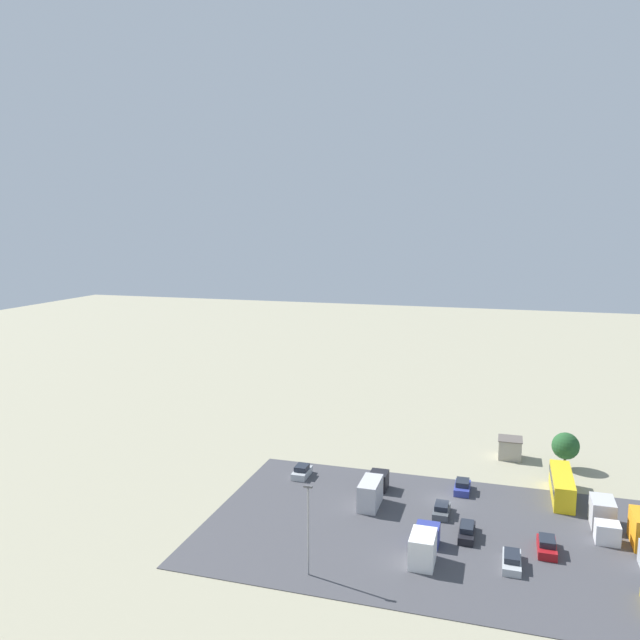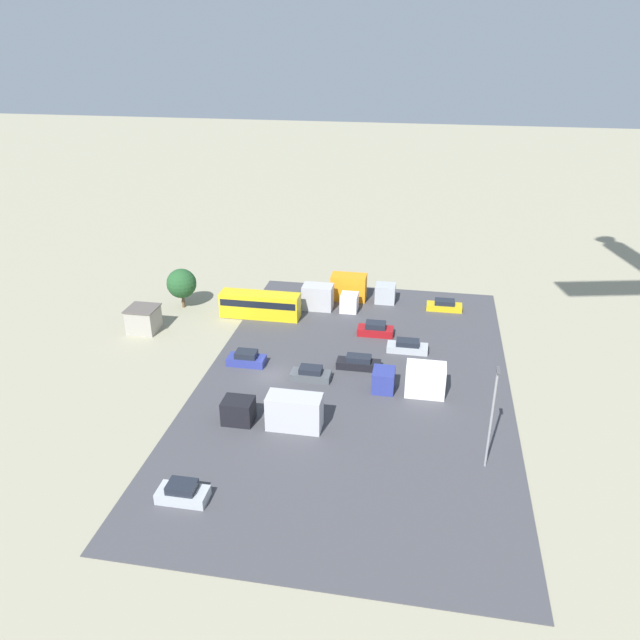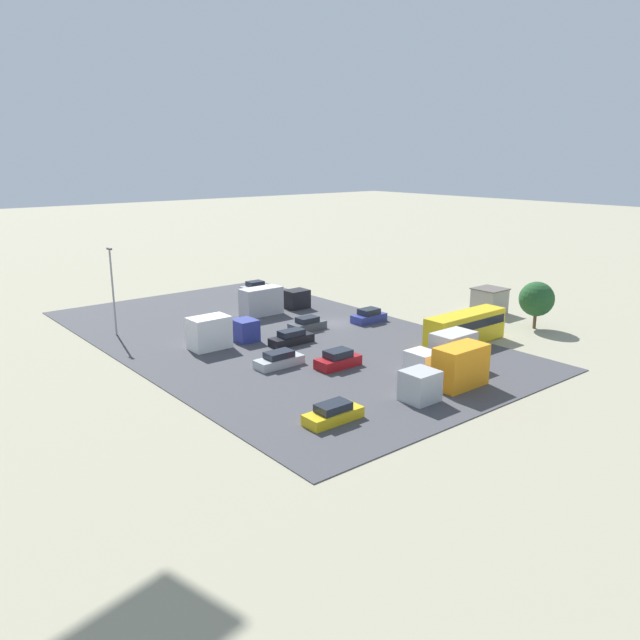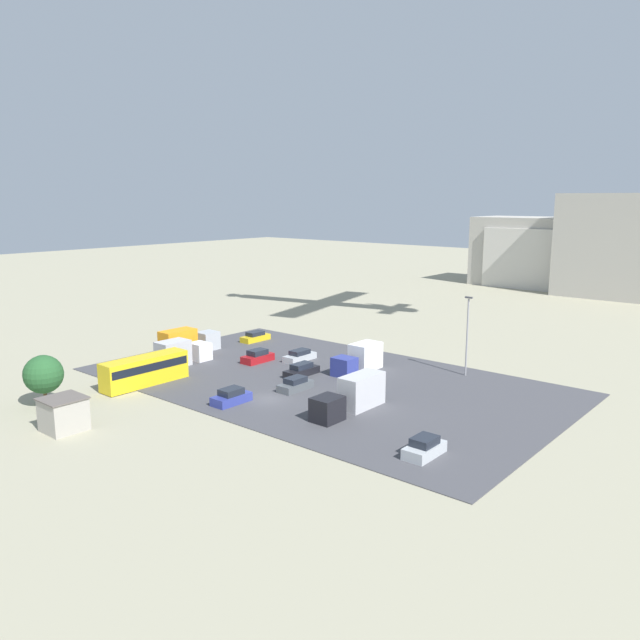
{
  "view_description": "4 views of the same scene",
  "coord_description": "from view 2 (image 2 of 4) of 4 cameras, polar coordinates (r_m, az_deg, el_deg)",
  "views": [
    {
      "loc": [
        -6.42,
        77.41,
        34.88
      ],
      "look_at": [
        9.71,
        23.66,
        26.53
      ],
      "focal_mm": 35.0,
      "sensor_mm": 36.0,
      "label": 1
    },
    {
      "loc": [
        56.18,
        15.37,
        33.89
      ],
      "look_at": [
        1.81,
        5.58,
        7.97
      ],
      "focal_mm": 35.0,
      "sensor_mm": 36.0,
      "label": 2
    },
    {
      "loc": [
        -52.96,
        45.77,
        18.98
      ],
      "look_at": [
        -4.64,
        6.22,
        2.46
      ],
      "focal_mm": 35.0,
      "sensor_mm": 36.0,
      "label": 3
    },
    {
      "loc": [
        44.59,
        -44.25,
        20.77
      ],
      "look_at": [
        0.76,
        7.55,
        7.53
      ],
      "focal_mm": 35.0,
      "sensor_mm": 36.0,
      "label": 4
    }
  ],
  "objects": [
    {
      "name": "parked_truck_1",
      "position": [
        58.6,
        -3.83,
        -8.35
      ],
      "size": [
        2.34,
        9.39,
        3.35
      ],
      "rotation": [
        0.0,
        0.0,
        3.14
      ],
      "color": "black",
      "rests_on": "ground"
    },
    {
      "name": "parked_car_2",
      "position": [
        75.83,
        5.09,
        -0.88
      ],
      "size": [
        1.96,
        4.31,
        1.62
      ],
      "rotation": [
        0.0,
        0.0,
        3.14
      ],
      "color": "maroon",
      "rests_on": "ground"
    },
    {
      "name": "parked_car_0",
      "position": [
        69.49,
        -6.74,
        -3.54
      ],
      "size": [
        1.98,
        4.15,
        1.59
      ],
      "rotation": [
        0.0,
        0.0,
        3.14
      ],
      "color": "navy",
      "rests_on": "ground"
    },
    {
      "name": "parked_car_6",
      "position": [
        68.42,
        3.55,
        -3.94
      ],
      "size": [
        1.71,
        4.8,
        1.49
      ],
      "color": "black",
      "rests_on": "ground"
    },
    {
      "name": "tree_near_shed",
      "position": [
        84.17,
        -12.55,
        3.28
      ],
      "size": [
        3.9,
        3.9,
        5.37
      ],
      "color": "brown",
      "rests_on": "ground"
    },
    {
      "name": "parked_car_3",
      "position": [
        83.88,
        11.3,
        1.29
      ],
      "size": [
        1.83,
        4.61,
        1.41
      ],
      "color": "gold",
      "rests_on": "ground"
    },
    {
      "name": "bus",
      "position": [
        80.23,
        -5.5,
        1.45
      ],
      "size": [
        2.55,
        10.22,
        3.22
      ],
      "color": "gold",
      "rests_on": "ground"
    },
    {
      "name": "parked_car_5",
      "position": [
        66.19,
        -0.86,
        -4.98
      ],
      "size": [
        1.87,
        4.21,
        1.45
      ],
      "rotation": [
        0.0,
        0.0,
        3.14
      ],
      "color": "#4C5156",
      "rests_on": "ground"
    },
    {
      "name": "parked_car_1",
      "position": [
        52.0,
        -12.45,
        -15.17
      ],
      "size": [
        1.99,
        4.01,
        1.62
      ],
      "rotation": [
        0.0,
        0.0,
        3.14
      ],
      "color": "#ADB2B7",
      "rests_on": "ground"
    },
    {
      "name": "parked_truck_2",
      "position": [
        82.22,
        0.61,
        1.98
      ],
      "size": [
        2.59,
        7.28,
        3.24
      ],
      "color": "silver",
      "rests_on": "ground"
    },
    {
      "name": "light_pole_lot_centre",
      "position": [
        53.38,
        15.44,
        -8.33
      ],
      "size": [
        0.9,
        0.28,
        9.49
      ],
      "color": "gray",
      "rests_on": "ground"
    },
    {
      "name": "parked_truck_0",
      "position": [
        85.08,
        3.59,
        2.86
      ],
      "size": [
        2.46,
        8.72,
        3.55
      ],
      "color": "#ADB2B7",
      "rests_on": "ground"
    },
    {
      "name": "parking_lot_surface",
      "position": [
        65.9,
        3.15,
        -5.81
      ],
      "size": [
        53.9,
        32.13,
        0.08
      ],
      "color": "#424247",
      "rests_on": "ground"
    },
    {
      "name": "parked_truck_3",
      "position": [
        64.15,
        8.54,
        -5.43
      ],
      "size": [
        2.55,
        7.33,
        3.26
      ],
      "rotation": [
        0.0,
        0.0,
        3.14
      ],
      "color": "navy",
      "rests_on": "ground"
    },
    {
      "name": "shed_building",
      "position": [
        79.32,
        -15.83,
        0.07
      ],
      "size": [
        3.57,
        3.62,
        3.1
      ],
      "color": "#9E998E",
      "rests_on": "ground"
    },
    {
      "name": "parked_car_4",
      "position": [
        72.43,
        8.0,
        -2.43
      ],
      "size": [
        1.86,
        4.66,
        1.41
      ],
      "color": "#ADB2B7",
      "rests_on": "ground"
    },
    {
      "name": "ground_plane",
      "position": [
        67.38,
        -4.42,
        -5.14
      ],
      "size": [
        400.0,
        400.0,
        0.0
      ],
      "primitive_type": "plane",
      "color": "gray"
    }
  ]
}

